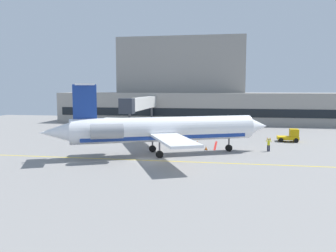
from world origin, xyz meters
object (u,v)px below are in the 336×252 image
baggage_tug (116,130)px  pushback_tractor (88,131)px  marshaller (269,144)px  belt_loader (290,136)px  regional_jet (161,129)px  fuel_tank (117,123)px

baggage_tug → pushback_tractor: size_ratio=0.70×
marshaller → belt_loader: bearing=65.0°
regional_jet → baggage_tug: 21.20m
regional_jet → belt_loader: bearing=37.9°
belt_loader → marshaller: (-4.34, -9.31, 0.02)m
marshaller → pushback_tractor: bearing=160.4°
pushback_tractor → regional_jet: bearing=-43.4°
belt_loader → pushback_tractor: bearing=177.7°
regional_jet → pushback_tractor: size_ratio=6.24×
fuel_tank → marshaller: (28.21, -21.42, -0.35)m
belt_loader → fuel_tank: 34.74m
pushback_tractor → fuel_tank: (1.91, 10.70, 0.43)m
fuel_tank → marshaller: fuel_tank is taller
baggage_tug → belt_loader: size_ratio=0.96×
fuel_tank → marshaller: bearing=-37.2°
pushback_tractor → marshaller: 31.97m
marshaller → baggage_tug: bearing=153.5°
belt_loader → marshaller: bearing=-115.0°
regional_jet → marshaller: (13.74, 4.77, -2.29)m
baggage_tug → marshaller: bearing=-26.5°
regional_jet → pushback_tractor: regional_jet is taller
fuel_tank → marshaller: size_ratio=3.62×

